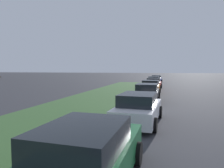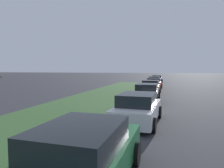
% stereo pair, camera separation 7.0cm
% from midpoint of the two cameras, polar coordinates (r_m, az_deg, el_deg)
% --- Properties ---
extents(grass_median, '(60.00, 6.00, 0.12)m').
position_cam_midpoint_polar(grass_median, '(10.66, -17.15, -9.89)').
color(grass_median, '#3D6633').
rests_on(grass_median, ground).
extents(parked_car_green, '(4.35, 2.12, 1.47)m').
position_cam_midpoint_polar(parked_car_green, '(4.68, -7.67, -19.85)').
color(parked_car_green, '#1E6B38').
rests_on(parked_car_green, ground).
extents(parked_car_white, '(4.40, 2.22, 1.47)m').
position_cam_midpoint_polar(parked_car_white, '(9.90, 7.57, -6.93)').
color(parked_car_white, silver).
rests_on(parked_car_white, ground).
extents(parked_car_black, '(4.30, 2.02, 1.47)m').
position_cam_midpoint_polar(parked_car_black, '(16.43, 10.02, -2.52)').
color(parked_car_black, black).
rests_on(parked_car_black, ground).
extents(parked_car_orange, '(4.33, 2.08, 1.47)m').
position_cam_midpoint_polar(parked_car_orange, '(21.87, 11.07, -0.88)').
color(parked_car_orange, orange).
rests_on(parked_car_orange, ground).
extents(parked_car_red, '(4.36, 2.14, 1.47)m').
position_cam_midpoint_polar(parked_car_red, '(27.27, 11.95, 0.10)').
color(parked_car_red, red).
rests_on(parked_car_red, ground).
extents(parked_car_silver, '(4.36, 2.14, 1.47)m').
position_cam_midpoint_polar(parked_car_silver, '(33.36, 12.00, 0.83)').
color(parked_car_silver, '#B2B5BA').
rests_on(parked_car_silver, ground).
extents(parked_car_blue, '(4.36, 2.14, 1.47)m').
position_cam_midpoint_polar(parked_car_blue, '(39.69, 12.74, 1.34)').
color(parked_car_blue, '#23389E').
rests_on(parked_car_blue, ground).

